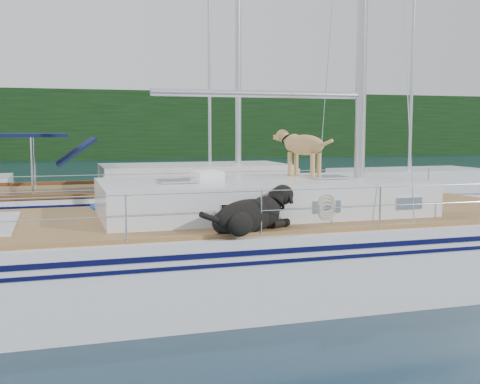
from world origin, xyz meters
name	(u,v)px	position (x,y,z in m)	size (l,w,h in m)	color
ground	(214,291)	(0.00, 0.00, 0.00)	(120.00, 120.00, 0.00)	black
tree_line	(83,125)	(0.00, 45.00, 3.00)	(90.00, 3.00, 6.00)	black
shore_bank	(83,152)	(0.00, 46.20, 0.60)	(92.00, 1.00, 1.20)	#595147
main_sailboat	(220,250)	(0.10, -0.01, 0.68)	(12.00, 4.13, 14.01)	white
neighbor_sailboat	(154,207)	(-0.03, 6.08, 0.63)	(11.00, 3.50, 13.30)	white
bg_boat_center	(210,180)	(4.00, 16.00, 0.45)	(7.20, 3.00, 11.65)	white
bg_boat_east	(409,180)	(12.00, 13.00, 0.46)	(6.40, 3.00, 11.65)	white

